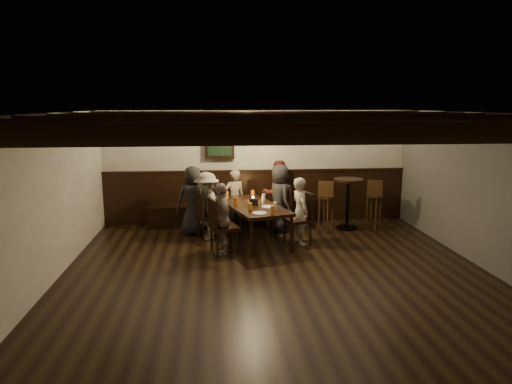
{
  "coord_description": "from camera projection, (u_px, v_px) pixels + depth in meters",
  "views": [
    {
      "loc": [
        -0.94,
        -6.19,
        2.52
      ],
      "look_at": [
        -0.23,
        1.3,
        1.07
      ],
      "focal_mm": 32.0,
      "sensor_mm": 36.0,
      "label": 1
    }
  ],
  "objects": [
    {
      "name": "chair_left_near",
      "position": [
        209.0,
        225.0,
        8.63
      ],
      "size": [
        0.51,
        0.51,
        0.91
      ],
      "rotation": [
        0.0,
        0.0,
        -1.29
      ],
      "color": "black",
      "rests_on": "floor"
    },
    {
      "name": "person_bench_centre",
      "position": [
        234.0,
        199.0,
        9.38
      ],
      "size": [
        0.51,
        0.4,
        1.22
      ],
      "primitive_type": "imported",
      "rotation": [
        0.0,
        0.0,
        3.42
      ],
      "color": "gray",
      "rests_on": "floor"
    },
    {
      "name": "high_top_table",
      "position": [
        348.0,
        196.0,
        9.28
      ],
      "size": [
        0.59,
        0.59,
        1.04
      ],
      "color": "black",
      "rests_on": "floor"
    },
    {
      "name": "candle",
      "position": [
        253.0,
        200.0,
        8.71
      ],
      "size": [
        0.05,
        0.05,
        0.05
      ],
      "primitive_type": "cylinder",
      "color": "beige",
      "rests_on": "dining_table"
    },
    {
      "name": "person_left_far",
      "position": [
        221.0,
        219.0,
        7.74
      ],
      "size": [
        0.49,
        0.78,
        1.23
      ],
      "primitive_type": "imported",
      "rotation": [
        0.0,
        0.0,
        -1.29
      ],
      "color": "gray",
      "rests_on": "floor"
    },
    {
      "name": "pint_b",
      "position": [
        253.0,
        194.0,
        9.07
      ],
      "size": [
        0.07,
        0.07,
        0.14
      ],
      "primitive_type": "cylinder",
      "color": "#BF7219",
      "rests_on": "dining_table"
    },
    {
      "name": "pint_c",
      "position": [
        236.0,
        201.0,
        8.37
      ],
      "size": [
        0.07,
        0.07,
        0.14
      ],
      "primitive_type": "cylinder",
      "color": "#BF7219",
      "rests_on": "dining_table"
    },
    {
      "name": "plate_far",
      "position": [
        268.0,
        207.0,
        8.19
      ],
      "size": [
        0.24,
        0.24,
        0.01
      ],
      "primitive_type": "cylinder",
      "color": "white",
      "rests_on": "dining_table"
    },
    {
      "name": "pint_g",
      "position": [
        273.0,
        210.0,
        7.68
      ],
      "size": [
        0.07,
        0.07,
        0.14
      ],
      "primitive_type": "cylinder",
      "color": "#BF7219",
      "rests_on": "dining_table"
    },
    {
      "name": "plate_near",
      "position": [
        259.0,
        213.0,
        7.71
      ],
      "size": [
        0.24,
        0.24,
        0.01
      ],
      "primitive_type": "cylinder",
      "color": "white",
      "rests_on": "dining_table"
    },
    {
      "name": "person_right_near",
      "position": [
        280.0,
        198.0,
        9.09
      ],
      "size": [
        0.6,
        0.76,
        1.36
      ],
      "primitive_type": "imported",
      "rotation": [
        0.0,
        0.0,
        1.85
      ],
      "color": "#252427",
      "rests_on": "floor"
    },
    {
      "name": "person_left_near",
      "position": [
        207.0,
        206.0,
        8.55
      ],
      "size": [
        0.69,
        0.93,
        1.29
      ],
      "primitive_type": "imported",
      "rotation": [
        0.0,
        0.0,
        -1.29
      ],
      "color": "gray",
      "rests_on": "floor"
    },
    {
      "name": "condiment_caddy",
      "position": [
        254.0,
        202.0,
        8.34
      ],
      "size": [
        0.15,
        0.1,
        0.12
      ],
      "primitive_type": "cube",
      "color": "black",
      "rests_on": "dining_table"
    },
    {
      "name": "pint_e",
      "position": [
        250.0,
        207.0,
        7.9
      ],
      "size": [
        0.07,
        0.07,
        0.14
      ],
      "primitive_type": "cylinder",
      "color": "#BF7219",
      "rests_on": "dining_table"
    },
    {
      "name": "chair_right_far",
      "position": [
        298.0,
        228.0,
        8.33
      ],
      "size": [
        0.54,
        0.54,
        0.95
      ],
      "rotation": [
        0.0,
        0.0,
        1.85
      ],
      "color": "black",
      "rests_on": "floor"
    },
    {
      "name": "pint_a",
      "position": [
        227.0,
        195.0,
        8.93
      ],
      "size": [
        0.07,
        0.07,
        0.14
      ],
      "primitive_type": "cylinder",
      "color": "#BF7219",
      "rests_on": "dining_table"
    },
    {
      "name": "person_right_far",
      "position": [
        300.0,
        211.0,
        8.28
      ],
      "size": [
        0.41,
        0.51,
        1.23
      ],
      "primitive_type": "imported",
      "rotation": [
        0.0,
        0.0,
        1.85
      ],
      "color": "#B3A997",
      "rests_on": "floor"
    },
    {
      "name": "bar_stool_left",
      "position": [
        326.0,
        213.0,
        9.09
      ],
      "size": [
        0.36,
        0.38,
        1.06
      ],
      "rotation": [
        0.0,
        0.0,
        -0.34
      ],
      "color": "#331E10",
      "rests_on": "floor"
    },
    {
      "name": "chair_left_far",
      "position": [
        223.0,
        237.0,
        7.81
      ],
      "size": [
        0.54,
        0.54,
        0.96
      ],
      "rotation": [
        0.0,
        0.0,
        -1.29
      ],
      "color": "black",
      "rests_on": "floor"
    },
    {
      "name": "dining_table",
      "position": [
        253.0,
        208.0,
        8.41
      ],
      "size": [
        1.33,
        2.04,
        0.7
      ],
      "rotation": [
        0.0,
        0.0,
        0.28
      ],
      "color": "black",
      "rests_on": "floor"
    },
    {
      "name": "pint_f",
      "position": [
        275.0,
        206.0,
        7.96
      ],
      "size": [
        0.07,
        0.07,
        0.14
      ],
      "primitive_type": "cylinder",
      "color": "silver",
      "rests_on": "dining_table"
    },
    {
      "name": "bar_stool_right",
      "position": [
        374.0,
        211.0,
        9.23
      ],
      "size": [
        0.36,
        0.38,
        1.06
      ],
      "rotation": [
        0.0,
        0.0,
        -0.34
      ],
      "color": "#331E10",
      "rests_on": "floor"
    },
    {
      "name": "room",
      "position": [
        248.0,
        183.0,
        8.55
      ],
      "size": [
        7.0,
        7.0,
        7.0
      ],
      "color": "black",
      "rests_on": "ground"
    },
    {
      "name": "person_bench_right",
      "position": [
        277.0,
        193.0,
        9.55
      ],
      "size": [
        0.79,
        0.69,
        1.38
      ],
      "primitive_type": "imported",
      "rotation": [
        0.0,
        0.0,
        3.42
      ],
      "color": "maroon",
      "rests_on": "floor"
    },
    {
      "name": "pint_d",
      "position": [
        264.0,
        198.0,
        8.68
      ],
      "size": [
        0.07,
        0.07,
        0.14
      ],
      "primitive_type": "cylinder",
      "color": "silver",
      "rests_on": "dining_table"
    },
    {
      "name": "person_bench_left",
      "position": [
        193.0,
        200.0,
        8.9
      ],
      "size": [
        0.75,
        0.6,
        1.35
      ],
      "primitive_type": "imported",
      "rotation": [
        0.0,
        0.0,
        3.42
      ],
      "color": "black",
      "rests_on": "floor"
    },
    {
      "name": "chair_right_near",
      "position": [
        278.0,
        217.0,
        9.15
      ],
      "size": [
        0.54,
        0.54,
        0.95
      ],
      "rotation": [
        0.0,
        0.0,
        1.85
      ],
      "color": "black",
      "rests_on": "floor"
    }
  ]
}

